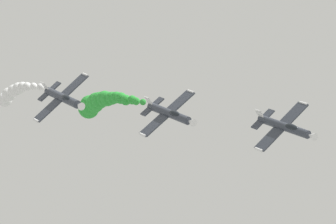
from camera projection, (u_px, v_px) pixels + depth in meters
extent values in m
cylinder|color=#333842|center=(283.00, 126.00, 91.03)|extent=(1.52, 9.00, 1.52)
cone|color=white|center=(312.00, 136.00, 86.96)|extent=(1.45, 1.20, 1.45)
cube|color=#333842|center=(282.00, 126.00, 91.40)|extent=(7.77, 1.90, 5.23)
cylinder|color=white|center=(304.00, 103.00, 92.80)|extent=(0.50, 1.40, 0.50)
cylinder|color=white|center=(259.00, 150.00, 90.01)|extent=(0.50, 1.40, 0.50)
cube|color=#333842|center=(263.00, 119.00, 94.20)|extent=(3.27, 1.20, 2.25)
cube|color=white|center=(260.00, 114.00, 93.81)|extent=(1.00, 1.10, 1.41)
ellipsoid|color=black|center=(292.00, 127.00, 89.34)|extent=(1.05, 2.20, 1.03)
cylinder|color=#333842|center=(169.00, 113.00, 93.03)|extent=(1.51, 9.00, 1.51)
cone|color=white|center=(191.00, 122.00, 88.95)|extent=(1.44, 1.20, 1.44)
cube|color=#333842|center=(167.00, 113.00, 93.40)|extent=(7.92, 1.90, 4.99)
cylinder|color=white|center=(191.00, 92.00, 94.87)|extent=(0.50, 1.40, 0.50)
cylinder|color=white|center=(143.00, 135.00, 91.93)|extent=(0.50, 1.40, 0.50)
cube|color=#333842|center=(152.00, 107.00, 96.20)|extent=(3.33, 1.20, 2.15)
cube|color=white|center=(149.00, 101.00, 95.81)|extent=(0.96, 1.10, 1.43)
ellipsoid|color=black|center=(175.00, 113.00, 91.34)|extent=(1.05, 2.20, 1.02)
sphere|color=green|center=(143.00, 102.00, 98.31)|extent=(0.92, 0.92, 0.92)
sphere|color=green|center=(136.00, 101.00, 99.58)|extent=(1.13, 1.13, 1.13)
sphere|color=green|center=(132.00, 100.00, 101.07)|extent=(1.34, 1.34, 1.34)
sphere|color=green|center=(126.00, 100.00, 102.38)|extent=(1.59, 1.59, 1.59)
sphere|color=green|center=(121.00, 98.00, 103.74)|extent=(1.75, 1.75, 1.75)
sphere|color=green|center=(116.00, 97.00, 105.17)|extent=(1.82, 1.82, 1.82)
sphere|color=green|center=(112.00, 98.00, 106.68)|extent=(2.01, 2.01, 2.01)
sphere|color=green|center=(108.00, 99.00, 108.14)|extent=(2.30, 2.30, 2.30)
sphere|color=green|center=(105.00, 99.00, 109.69)|extent=(2.53, 2.53, 2.53)
sphere|color=green|center=(100.00, 100.00, 111.15)|extent=(2.73, 2.73, 2.73)
sphere|color=green|center=(97.00, 102.00, 112.72)|extent=(3.01, 3.01, 3.01)
sphere|color=green|center=(95.00, 104.00, 114.49)|extent=(3.02, 3.02, 3.02)
sphere|color=green|center=(90.00, 105.00, 115.89)|extent=(3.39, 3.39, 3.39)
sphere|color=green|center=(89.00, 108.00, 117.75)|extent=(3.63, 3.63, 3.63)
cylinder|color=#333842|center=(62.00, 97.00, 93.33)|extent=(1.53, 9.00, 1.53)
cone|color=white|center=(79.00, 106.00, 89.25)|extent=(1.46, 1.20, 1.46)
cube|color=#333842|center=(61.00, 97.00, 93.70)|extent=(7.62, 1.90, 5.46)
cylinder|color=white|center=(85.00, 75.00, 95.02)|extent=(0.50, 1.40, 0.50)
cylinder|color=white|center=(36.00, 121.00, 92.38)|extent=(0.50, 1.40, 0.50)
cube|color=#333842|center=(49.00, 91.00, 96.50)|extent=(3.21, 1.20, 2.34)
cube|color=white|center=(45.00, 86.00, 96.09)|extent=(1.04, 1.10, 1.39)
ellipsoid|color=black|center=(66.00, 98.00, 91.63)|extent=(1.06, 2.20, 1.03)
sphere|color=white|center=(40.00, 87.00, 99.30)|extent=(1.02, 1.02, 1.02)
sphere|color=white|center=(34.00, 86.00, 101.27)|extent=(1.04, 1.04, 1.04)
sphere|color=white|center=(27.00, 86.00, 103.28)|extent=(1.28, 1.28, 1.28)
sphere|color=white|center=(23.00, 87.00, 105.45)|extent=(1.49, 1.49, 1.49)
sphere|color=white|center=(18.00, 88.00, 107.69)|extent=(1.83, 1.83, 1.83)
sphere|color=white|center=(14.00, 91.00, 109.90)|extent=(1.95, 1.95, 1.95)
sphere|color=white|center=(9.00, 94.00, 112.13)|extent=(2.23, 2.23, 2.23)
sphere|color=white|center=(5.00, 100.00, 114.47)|extent=(2.37, 2.37, 2.37)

